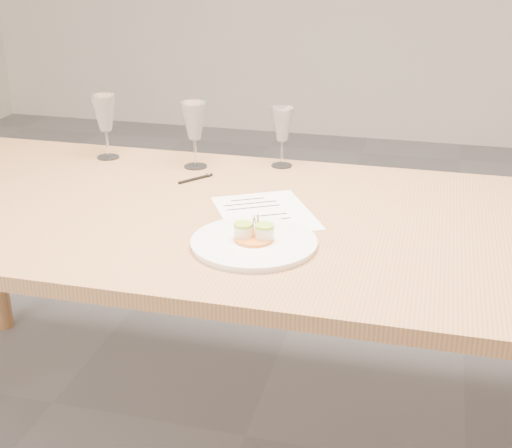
% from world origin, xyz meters
% --- Properties ---
extents(ground, '(7.00, 7.00, 0.00)m').
position_xyz_m(ground, '(0.00, 0.00, 0.00)').
color(ground, slate).
rests_on(ground, ground).
extents(dining_table, '(2.40, 1.00, 0.75)m').
position_xyz_m(dining_table, '(0.00, 0.00, 0.68)').
color(dining_table, '#AF7C4C').
rests_on(dining_table, ground).
extents(dinner_plate, '(0.31, 0.31, 0.08)m').
position_xyz_m(dinner_plate, '(0.08, -0.20, 0.76)').
color(dinner_plate, white).
rests_on(dinner_plate, dining_table).
extents(recipe_sheet, '(0.36, 0.38, 0.00)m').
position_xyz_m(recipe_sheet, '(0.06, 0.02, 0.75)').
color(recipe_sheet, white).
rests_on(recipe_sheet, dining_table).
extents(ballpoint_pen, '(0.08, 0.11, 0.01)m').
position_xyz_m(ballpoint_pen, '(-0.21, 0.23, 0.75)').
color(ballpoint_pen, black).
rests_on(ballpoint_pen, dining_table).
extents(wine_glass_0, '(0.09, 0.09, 0.21)m').
position_xyz_m(wine_glass_0, '(-0.57, 0.37, 0.90)').
color(wine_glass_0, white).
rests_on(wine_glass_0, dining_table).
extents(wine_glass_1, '(0.09, 0.09, 0.21)m').
position_xyz_m(wine_glass_1, '(-0.26, 0.35, 0.90)').
color(wine_glass_1, white).
rests_on(wine_glass_1, dining_table).
extents(wine_glass_2, '(0.08, 0.08, 0.19)m').
position_xyz_m(wine_glass_2, '(0.01, 0.43, 0.88)').
color(wine_glass_2, white).
rests_on(wine_glass_2, dining_table).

